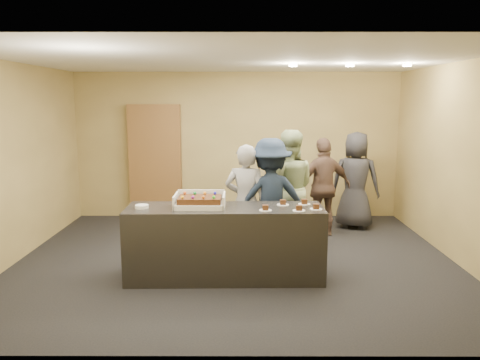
{
  "coord_description": "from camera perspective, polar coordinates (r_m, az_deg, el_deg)",
  "views": [
    {
      "loc": [
        0.08,
        -6.23,
        2.18
      ],
      "look_at": [
        0.06,
        0.0,
        1.12
      ],
      "focal_mm": 35.0,
      "sensor_mm": 36.0,
      "label": 1
    }
  ],
  "objects": [
    {
      "name": "slice_b",
      "position": [
        5.83,
        5.25,
        -2.83
      ],
      "size": [
        0.15,
        0.15,
        0.07
      ],
      "color": "white",
      "rests_on": "serving_counter"
    },
    {
      "name": "person_server_grey",
      "position": [
        6.4,
        0.73,
        -2.78
      ],
      "size": [
        0.65,
        0.49,
        1.6
      ],
      "primitive_type": "imported",
      "rotation": [
        0.0,
        0.0,
        2.94
      ],
      "color": "gray",
      "rests_on": "floor"
    },
    {
      "name": "person_dark_suit",
      "position": [
        8.25,
        13.9,
        -0.03
      ],
      "size": [
        0.95,
        0.78,
        1.67
      ],
      "primitive_type": "imported",
      "rotation": [
        0.0,
        0.0,
        2.79
      ],
      "color": "#2B2B30",
      "rests_on": "floor"
    },
    {
      "name": "slice_e",
      "position": [
        5.65,
        9.25,
        -3.34
      ],
      "size": [
        0.15,
        0.15,
        0.07
      ],
      "color": "white",
      "rests_on": "serving_counter"
    },
    {
      "name": "serving_counter",
      "position": [
        5.82,
        -1.84,
        -7.65
      ],
      "size": [
        2.41,
        0.74,
        0.9
      ],
      "primitive_type": "cube",
      "rotation": [
        0.0,
        0.0,
        0.02
      ],
      "color": "black",
      "rests_on": "floor"
    },
    {
      "name": "room",
      "position": [
        6.28,
        -0.54,
        2.05
      ],
      "size": [
        6.04,
        6.0,
        2.7
      ],
      "color": "black",
      "rests_on": "ground"
    },
    {
      "name": "person_navy_man",
      "position": [
        6.49,
        3.65,
        -2.29
      ],
      "size": [
        1.19,
        0.83,
        1.68
      ],
      "primitive_type": "imported",
      "rotation": [
        0.0,
        0.0,
        3.35
      ],
      "color": "#192539",
      "rests_on": "floor"
    },
    {
      "name": "cake_box",
      "position": [
        5.73,
        -4.9,
        -2.85
      ],
      "size": [
        0.61,
        0.42,
        0.18
      ],
      "color": "white",
      "rests_on": "serving_counter"
    },
    {
      "name": "storage_cabinet",
      "position": [
        8.86,
        -10.29,
        2.21
      ],
      "size": [
        0.96,
        0.15,
        2.12
      ],
      "primitive_type": "cube",
      "color": "brown",
      "rests_on": "floor"
    },
    {
      "name": "person_sage_man",
      "position": [
        7.07,
        5.86,
        -1.01
      ],
      "size": [
        0.91,
        0.73,
        1.76
      ],
      "primitive_type": "imported",
      "rotation": [
        0.0,
        0.0,
        3.06
      ],
      "color": "#9DAD7C",
      "rests_on": "floor"
    },
    {
      "name": "sheet_cake",
      "position": [
        5.7,
        -4.93,
        -2.37
      ],
      "size": [
        0.52,
        0.36,
        0.11
      ],
      "color": "#3C220D",
      "rests_on": "cake_box"
    },
    {
      "name": "slice_d",
      "position": [
        5.89,
        7.84,
        -2.75
      ],
      "size": [
        0.15,
        0.15,
        0.07
      ],
      "color": "white",
      "rests_on": "serving_counter"
    },
    {
      "name": "person_brown_extra",
      "position": [
        7.69,
        10.16,
        -0.86
      ],
      "size": [
        1.01,
        0.63,
        1.6
      ],
      "primitive_type": "imported",
      "rotation": [
        0.0,
        0.0,
        3.42
      ],
      "color": "brown",
      "rests_on": "floor"
    },
    {
      "name": "slice_a",
      "position": [
        5.53,
        3.11,
        -3.51
      ],
      "size": [
        0.15,
        0.15,
        0.07
      ],
      "color": "white",
      "rests_on": "serving_counter"
    },
    {
      "name": "slice_c",
      "position": [
        5.54,
        7.2,
        -3.53
      ],
      "size": [
        0.15,
        0.15,
        0.07
      ],
      "color": "white",
      "rests_on": "serving_counter"
    },
    {
      "name": "ceiling_spotlights",
      "position": [
        6.91,
        13.26,
        13.46
      ],
      "size": [
        1.72,
        0.12,
        0.03
      ],
      "color": "#FFEAC6",
      "rests_on": "ceiling"
    },
    {
      "name": "plate_stack",
      "position": [
        5.77,
        -11.88,
        -3.18
      ],
      "size": [
        0.16,
        0.16,
        0.04
      ],
      "primitive_type": "cylinder",
      "color": "white",
      "rests_on": "serving_counter"
    }
  ]
}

